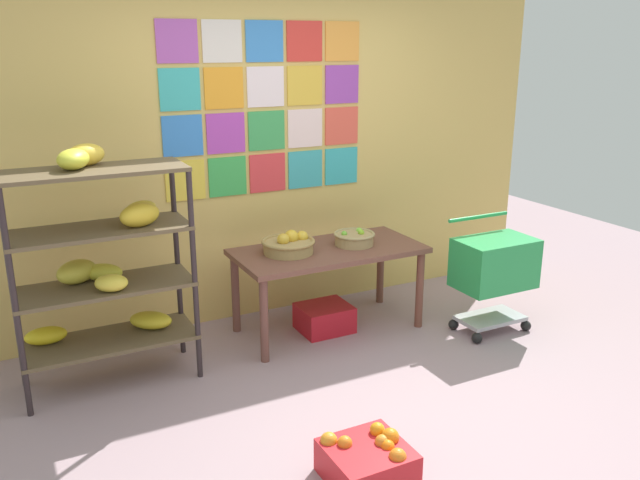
% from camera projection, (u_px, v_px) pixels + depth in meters
% --- Properties ---
extents(ground, '(9.41, 9.41, 0.00)m').
position_uv_depth(ground, '(388.00, 403.00, 4.05)').
color(ground, gray).
extents(back_wall_with_art, '(4.90, 0.07, 2.61)m').
position_uv_depth(back_wall_with_art, '(272.00, 151.00, 5.15)').
color(back_wall_with_art, '#D6B25B').
rests_on(back_wall_with_art, ground).
extents(banana_shelf_unit, '(1.08, 0.50, 1.54)m').
position_uv_depth(banana_shelf_unit, '(103.00, 254.00, 4.10)').
color(banana_shelf_unit, '#2E2426').
rests_on(banana_shelf_unit, ground).
extents(display_table, '(1.41, 0.69, 0.65)m').
position_uv_depth(display_table, '(328.00, 259.00, 4.95)').
color(display_table, brown).
rests_on(display_table, ground).
extents(fruit_basket_centre, '(0.39, 0.39, 0.16)m').
position_uv_depth(fruit_basket_centre, '(289.00, 244.00, 4.81)').
color(fruit_basket_centre, '#A68950').
rests_on(fruit_basket_centre, display_table).
extents(fruit_basket_back_right, '(0.31, 0.31, 0.12)m').
position_uv_depth(fruit_basket_back_right, '(354.00, 238.00, 5.00)').
color(fruit_basket_back_right, tan).
rests_on(fruit_basket_back_right, display_table).
extents(produce_crate_under_table, '(0.39, 0.33, 0.20)m').
position_uv_depth(produce_crate_under_table, '(324.00, 318.00, 5.06)').
color(produce_crate_under_table, red).
rests_on(produce_crate_under_table, ground).
extents(orange_crate_foreground, '(0.41, 0.39, 0.24)m').
position_uv_depth(orange_crate_foreground, '(368.00, 460.00, 3.33)').
color(orange_crate_foreground, red).
rests_on(orange_crate_foreground, ground).
extents(shopping_cart, '(0.58, 0.42, 0.87)m').
position_uv_depth(shopping_cart, '(494.00, 267.00, 4.94)').
color(shopping_cart, black).
rests_on(shopping_cart, ground).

